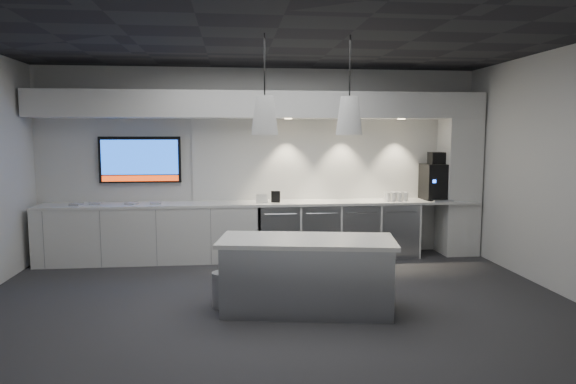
{
  "coord_description": "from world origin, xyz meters",
  "views": [
    {
      "loc": [
        -0.47,
        -5.77,
        1.94
      ],
      "look_at": [
        0.28,
        1.1,
        1.17
      ],
      "focal_mm": 32.0,
      "sensor_mm": 36.0,
      "label": 1
    }
  ],
  "objects": [
    {
      "name": "bin",
      "position": [
        -0.58,
        -0.06,
        0.2
      ],
      "size": [
        0.36,
        0.36,
        0.4
      ],
      "primitive_type": "cylinder",
      "rotation": [
        0.0,
        0.0,
        0.36
      ],
      "color": "#92959A",
      "rests_on": "floor"
    },
    {
      "name": "floor",
      "position": [
        0.0,
        0.0,
        0.0
      ],
      "size": [
        7.0,
        7.0,
        0.0
      ],
      "primitive_type": "plane",
      "color": "#2D2D2F",
      "rests_on": "ground"
    },
    {
      "name": "fridge_unit_b",
      "position": [
        0.88,
        2.17,
        0.42
      ],
      "size": [
        0.6,
        0.61,
        0.85
      ],
      "primitive_type": "cube",
      "color": "#92959A",
      "rests_on": "floor"
    },
    {
      "name": "backsplash",
      "position": [
        1.2,
        2.48,
        1.55
      ],
      "size": [
        4.6,
        0.03,
        1.3
      ],
      "primitive_type": "cube",
      "color": "silver",
      "rests_on": "wall_back"
    },
    {
      "name": "soffit",
      "position": [
        0.0,
        2.2,
        2.4
      ],
      "size": [
        6.9,
        0.6,
        0.4
      ],
      "primitive_type": "cube",
      "color": "silver",
      "rests_on": "wall_back"
    },
    {
      "name": "tray_b",
      "position": [
        -2.54,
        2.16,
        0.91
      ],
      "size": [
        0.18,
        0.18,
        0.02
      ],
      "primitive_type": "cube",
      "rotation": [
        0.0,
        0.0,
        0.12
      ],
      "color": "#A0A0A0",
      "rests_on": "back_counter"
    },
    {
      "name": "wall_front",
      "position": [
        0.0,
        -2.5,
        1.5
      ],
      "size": [
        7.0,
        0.0,
        7.0
      ],
      "primitive_type": "plane",
      "rotation": [
        -1.57,
        0.0,
        0.0
      ],
      "color": "silver",
      "rests_on": "floor"
    },
    {
      "name": "cup_cluster",
      "position": [
        2.12,
        2.09,
        0.97
      ],
      "size": [
        0.36,
        0.17,
        0.14
      ],
      "primitive_type": null,
      "color": "white",
      "rests_on": "back_counter"
    },
    {
      "name": "tray_d",
      "position": [
        -1.64,
        2.13,
        0.91
      ],
      "size": [
        0.19,
        0.19,
        0.02
      ],
      "primitive_type": "cube",
      "rotation": [
        0.0,
        0.0,
        0.18
      ],
      "color": "#A0A0A0",
      "rests_on": "back_counter"
    },
    {
      "name": "sign_black",
      "position": [
        0.2,
        2.11,
        0.99
      ],
      "size": [
        0.14,
        0.05,
        0.18
      ],
      "primitive_type": "cube",
      "rotation": [
        0.0,
        0.0,
        -0.23
      ],
      "color": "black",
      "rests_on": "back_counter"
    },
    {
      "name": "column",
      "position": [
        3.2,
        2.2,
        1.3
      ],
      "size": [
        0.55,
        0.55,
        2.6
      ],
      "primitive_type": "cube",
      "color": "silver",
      "rests_on": "floor"
    },
    {
      "name": "tray_c",
      "position": [
        -1.99,
        2.12,
        0.91
      ],
      "size": [
        0.2,
        0.2,
        0.02
      ],
      "primitive_type": "cube",
      "rotation": [
        0.0,
        0.0,
        -0.33
      ],
      "color": "#A0A0A0",
      "rests_on": "back_counter"
    },
    {
      "name": "fridge_unit_c",
      "position": [
        1.51,
        2.17,
        0.42
      ],
      "size": [
        0.6,
        0.61,
        0.85
      ],
      "primitive_type": "cube",
      "color": "#92959A",
      "rests_on": "floor"
    },
    {
      "name": "fridge_unit_d",
      "position": [
        2.14,
        2.17,
        0.42
      ],
      "size": [
        0.6,
        0.61,
        0.85
      ],
      "primitive_type": "cube",
      "color": "#92959A",
      "rests_on": "floor"
    },
    {
      "name": "fridge_unit_a",
      "position": [
        0.25,
        2.17,
        0.42
      ],
      "size": [
        0.6,
        0.61,
        0.85
      ],
      "primitive_type": "cube",
      "color": "#92959A",
      "rests_on": "floor"
    },
    {
      "name": "back_counter",
      "position": [
        0.0,
        2.17,
        0.88
      ],
      "size": [
        6.8,
        0.65,
        0.04
      ],
      "primitive_type": "cube",
      "color": "silver",
      "rests_on": "left_base_cabinets"
    },
    {
      "name": "tray_a",
      "position": [
        -2.8,
        2.12,
        0.91
      ],
      "size": [
        0.19,
        0.19,
        0.02
      ],
      "primitive_type": "cube",
      "rotation": [
        0.0,
        0.0,
        -0.25
      ],
      "color": "#A0A0A0",
      "rests_on": "back_counter"
    },
    {
      "name": "island",
      "position": [
        0.34,
        -0.29,
        0.41
      ],
      "size": [
        2.03,
        1.13,
        0.81
      ],
      "rotation": [
        0.0,
        0.0,
        -0.17
      ],
      "color": "#92959A",
      "rests_on": "floor"
    },
    {
      "name": "coffee_machine",
      "position": [
        2.82,
        2.2,
        1.22
      ],
      "size": [
        0.42,
        0.6,
        0.77
      ],
      "rotation": [
        0.0,
        0.0,
        -0.0
      ],
      "color": "black",
      "rests_on": "back_counter"
    },
    {
      "name": "pendant_right",
      "position": [
        0.79,
        -0.29,
        2.15
      ],
      "size": [
        0.29,
        0.29,
        1.11
      ],
      "color": "silver",
      "rests_on": "ceiling"
    },
    {
      "name": "ceiling",
      "position": [
        0.0,
        0.0,
        3.0
      ],
      "size": [
        7.0,
        7.0,
        0.0
      ],
      "primitive_type": "plane",
      "rotation": [
        3.14,
        0.0,
        0.0
      ],
      "color": "black",
      "rests_on": "wall_back"
    },
    {
      "name": "sign_white",
      "position": [
        -0.02,
        2.05,
        0.97
      ],
      "size": [
        0.18,
        0.05,
        0.14
      ],
      "primitive_type": "cube",
      "rotation": [
        0.0,
        0.0,
        0.17
      ],
      "color": "silver",
      "rests_on": "back_counter"
    },
    {
      "name": "left_base_cabinets",
      "position": [
        -1.75,
        2.17,
        0.43
      ],
      "size": [
        3.3,
        0.63,
        0.86
      ],
      "primitive_type": "cube",
      "color": "silver",
      "rests_on": "floor"
    },
    {
      "name": "wall_tv",
      "position": [
        -1.9,
        2.45,
        1.56
      ],
      "size": [
        1.25,
        0.07,
        0.72
      ],
      "color": "black",
      "rests_on": "wall_back"
    },
    {
      "name": "pendant_left",
      "position": [
        -0.12,
        -0.29,
        2.15
      ],
      "size": [
        0.29,
        0.29,
        1.11
      ],
      "color": "silver",
      "rests_on": "ceiling"
    },
    {
      "name": "wall_right",
      "position": [
        3.5,
        0.0,
        1.5
      ],
      "size": [
        0.0,
        7.0,
        7.0
      ],
      "primitive_type": "plane",
      "rotation": [
        1.57,
        0.0,
        -1.57
      ],
      "color": "silver",
      "rests_on": "floor"
    },
    {
      "name": "wall_back",
      "position": [
        0.0,
        2.5,
        1.5
      ],
      "size": [
        7.0,
        0.0,
        7.0
      ],
      "primitive_type": "plane",
      "rotation": [
        1.57,
        0.0,
        0.0
      ],
      "color": "silver",
      "rests_on": "floor"
    }
  ]
}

